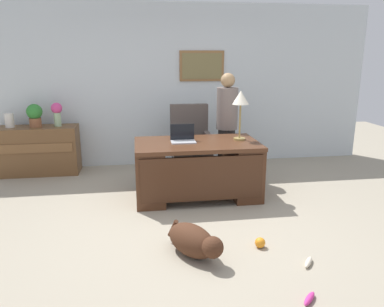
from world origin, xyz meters
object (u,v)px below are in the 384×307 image
Objects in this scene: dog_lying at (194,241)px; desk_lamp at (241,101)px; desk at (197,168)px; vase_empty at (9,120)px; armchair at (190,144)px; person_standing at (227,125)px; vase_with_flowers at (57,112)px; potted_plant at (35,114)px; dog_toy_ball at (260,243)px; dog_toy_plush at (309,299)px; credenza at (39,150)px; laptop at (183,137)px; dog_toy_bone at (308,262)px.

desk_lamp is (0.87, 1.61, 1.12)m from dog_lying.
vase_empty reaches higher than desk.
desk is 1.47× the size of armchair.
vase_with_flowers is at bearing 166.40° from person_standing.
vase_with_flowers is at bearing -0.00° from potted_plant.
dog_toy_ball is (0.34, -2.48, -0.44)m from armchair.
person_standing reaches higher than potted_plant.
vase_with_flowers is (-2.60, 1.32, -0.28)m from desk_lamp.
dog_lying is (-0.34, -2.54, -0.34)m from armchair.
dog_toy_plush is at bearing -49.17° from vase_empty.
credenza is 6.26× the size of dog_toy_plush.
credenza is 1.88× the size of dog_lying.
laptop is 2.26m from dog_toy_bone.
dog_toy_ball is (0.40, -1.46, -0.35)m from desk.
potted_plant is (-0.34, 0.00, -0.03)m from vase_with_flowers.
laptop is 2.54m from potted_plant.
laptop is 2.63m from dog_toy_plush.
laptop is at bearing -104.32° from armchair.
dog_toy_ball reaches higher than dog_toy_bone.
desk reaches higher than dog_lying.
dog_lying is at bearing -59.43° from vase_with_flowers.
dog_toy_bone is at bearing 65.38° from dog_toy_plush.
desk_lamp is 2.29m from dog_toy_bone.
dog_lying is at bearing -54.79° from potted_plant.
dog_lying reaches higher than dog_toy_plush.
dog_toy_ball reaches higher than dog_toy_plush.
vase_with_flowers is (-2.59, 0.63, 0.17)m from person_standing.
credenza is 2.43m from armchair.
potted_plant is (-2.93, 0.63, 0.14)m from person_standing.
dog_toy_plush is at bearing -91.50° from person_standing.
desk is 8.13× the size of dog_toy_bone.
person_standing reaches higher than armchair.
vase_empty is (-2.45, 2.93, 0.72)m from dog_lying.
armchair is at bearing 75.68° from laptop.
dog_toy_plush is at bearing -45.99° from dog_lying.
laptop is 0.49× the size of desk_lamp.
credenza is (-2.34, 1.40, -0.02)m from desk.
dog_toy_bone is at bearing -47.80° from dog_toy_ball.
desk_lamp reaches higher than dog_lying.
laptop reaches higher than dog_toy_plush.
vase_with_flowers is at bearing 144.14° from laptop.
dog_lying is (-0.86, -2.30, -0.67)m from person_standing.
person_standing is at bearing 93.22° from dog_toy_bone.
armchair reaches higher than laptop.
person_standing is at bearing -24.22° from armchair.
dog_toy_bone is (0.15, -2.61, -0.80)m from person_standing.
dog_toy_bone is (3.08, -3.24, -0.94)m from potted_plant.
armchair is 0.69× the size of person_standing.
desk_lamp reaches higher than dog_toy_plush.
armchair is 5.62× the size of dog_toy_plush.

